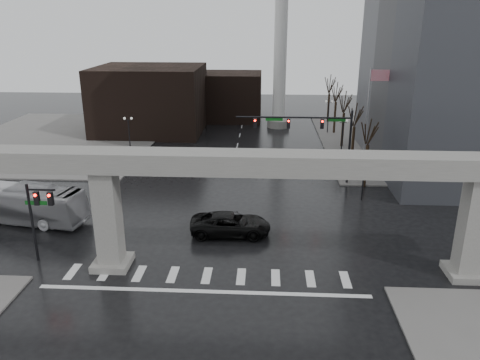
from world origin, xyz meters
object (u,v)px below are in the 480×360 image
at_px(signal_mast_arm, 314,131).
at_px(pickup_truck, 230,224).
at_px(city_bus, 19,203).
at_px(far_car, 185,158).

relative_size(signal_mast_arm, pickup_truck, 1.84).
xyz_separation_m(city_bus, far_car, (11.59, 17.92, -1.01)).
distance_m(signal_mast_arm, pickup_truck, 16.06).
xyz_separation_m(signal_mast_arm, far_car, (-14.90, 6.44, -5.14)).
bearing_deg(far_car, city_bus, -117.18).
height_order(signal_mast_arm, pickup_truck, signal_mast_arm).
height_order(signal_mast_arm, city_bus, signal_mast_arm).
height_order(pickup_truck, far_car, pickup_truck).
distance_m(pickup_truck, far_car, 20.82).
bearing_deg(pickup_truck, signal_mast_arm, -32.73).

